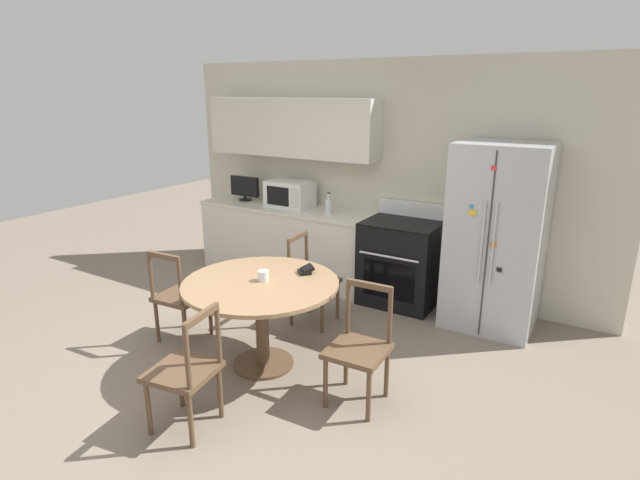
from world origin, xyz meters
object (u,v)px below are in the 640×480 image
object	(u,v)px
counter_bottle	(329,206)
dining_chair_far	(312,281)
oven_range	(401,262)
dining_chair_left	(180,297)
countertop_tv	(245,187)
dining_chair_near	(186,372)
candle_glass	(263,276)
refrigerator	(496,238)
dining_chair_right	(359,348)
microwave	(290,194)
wallet	(306,270)

from	to	relation	value
counter_bottle	dining_chair_far	size ratio (longest dim) A/B	0.27
oven_range	dining_chair_left	world-z (taller)	oven_range
oven_range	countertop_tv	xyz separation A→B (m)	(-2.18, 0.04, 0.60)
dining_chair_far	dining_chair_near	bearing A→B (deg)	1.52
countertop_tv	candle_glass	size ratio (longest dim) A/B	4.69
dining_chair_left	candle_glass	world-z (taller)	dining_chair_left
dining_chair_near	candle_glass	xyz separation A→B (m)	(-0.06, 0.96, 0.37)
oven_range	candle_glass	distance (m)	1.91
oven_range	dining_chair_near	bearing A→B (deg)	-98.60
refrigerator	candle_glass	xyz separation A→B (m)	(-1.45, -1.78, -0.10)
countertop_tv	dining_chair_right	distance (m)	3.32
oven_range	countertop_tv	bearing A→B (deg)	178.89
refrigerator	counter_bottle	world-z (taller)	refrigerator
refrigerator	microwave	xyz separation A→B (m)	(-2.46, 0.08, 0.15)
dining_chair_far	oven_range	bearing A→B (deg)	145.34
oven_range	wallet	bearing A→B (deg)	-100.30
countertop_tv	dining_chair_far	xyz separation A→B (m)	(1.62, -0.96, -0.63)
oven_range	counter_bottle	bearing A→B (deg)	-178.20
dining_chair_right	dining_chair_far	xyz separation A→B (m)	(-1.01, 0.96, 0.00)
countertop_tv	dining_chair_near	distance (m)	3.38
microwave	dining_chair_left	distance (m)	2.02
candle_glass	counter_bottle	bearing A→B (deg)	103.27
refrigerator	dining_chair_far	bearing A→B (deg)	-150.23
dining_chair_far	dining_chair_right	bearing A→B (deg)	43.42
dining_chair_left	dining_chair_right	xyz separation A→B (m)	(1.85, -0.00, 0.00)
refrigerator	dining_chair_far	xyz separation A→B (m)	(-1.54, -0.88, -0.47)
counter_bottle	refrigerator	bearing A→B (deg)	-0.32
counter_bottle	dining_chair_right	bearing A→B (deg)	-54.10
microwave	dining_chair_far	world-z (taller)	microwave
refrigerator	dining_chair_near	distance (m)	3.11
refrigerator	countertop_tv	xyz separation A→B (m)	(-3.16, 0.08, 0.16)
candle_glass	dining_chair_far	bearing A→B (deg)	95.74
microwave	oven_range	bearing A→B (deg)	-1.70
refrigerator	microwave	world-z (taller)	refrigerator
counter_bottle	dining_chair_left	xyz separation A→B (m)	(-0.51, -1.85, -0.56)
dining_chair_near	dining_chair_far	bearing A→B (deg)	-4.21
oven_range	dining_chair_far	distance (m)	1.08
countertop_tv	dining_chair_near	bearing A→B (deg)	-57.92
refrigerator	dining_chair_left	size ratio (longest dim) A/B	2.01
countertop_tv	wallet	bearing A→B (deg)	-38.70
dining_chair_right	counter_bottle	bearing A→B (deg)	-56.42
microwave	wallet	xyz separation A→B (m)	(1.22, -1.53, -0.27)
refrigerator	microwave	distance (m)	2.47
refrigerator	dining_chair_near	bearing A→B (deg)	-117.06
refrigerator	countertop_tv	size ratio (longest dim) A/B	4.30
dining_chair_near	candle_glass	bearing A→B (deg)	-5.31
dining_chair_far	candle_glass	xyz separation A→B (m)	(0.09, -0.89, 0.37)
dining_chair_left	dining_chair_right	distance (m)	1.85
countertop_tv	candle_glass	distance (m)	2.54
refrigerator	microwave	size ratio (longest dim) A/B	3.36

